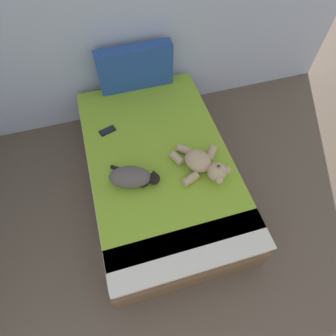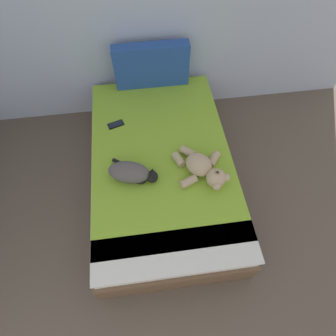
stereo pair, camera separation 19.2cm
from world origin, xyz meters
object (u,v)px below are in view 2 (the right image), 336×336
cell_phone (116,124)px  cat (131,173)px  bed (162,170)px  teddy_bear (203,169)px  patterned_cushion (151,66)px

cell_phone → cat: bearing=-79.1°
cat → bed: bearing=35.5°
cat → teddy_bear: 0.59m
bed → teddy_bear: (0.32, -0.23, 0.31)m
teddy_bear → cell_phone: (-0.70, 0.64, -0.07)m
bed → cat: (-0.27, -0.19, 0.30)m
patterned_cushion → bed: bearing=-91.2°
teddy_bear → cat: bearing=175.8°
cat → teddy_bear: size_ratio=0.85×
patterned_cushion → cell_phone: bearing=-127.3°
bed → patterned_cushion: size_ratio=2.77×
cat → patterned_cushion: bearing=75.7°
cat → cell_phone: bearing=100.9°
cell_phone → patterned_cushion: bearing=52.7°
patterned_cushion → teddy_bear: patterned_cushion is taller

